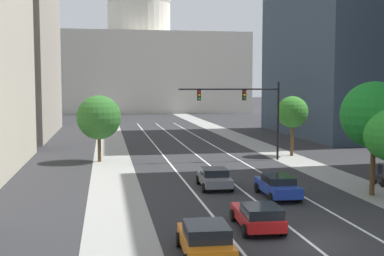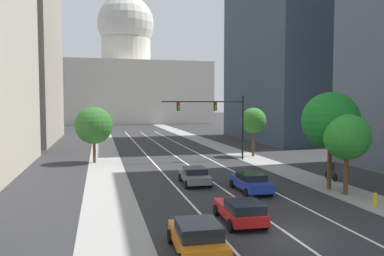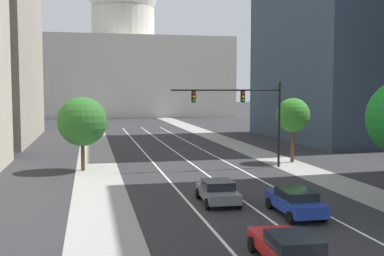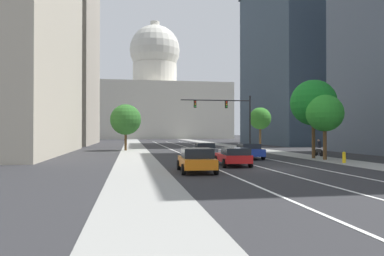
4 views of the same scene
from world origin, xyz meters
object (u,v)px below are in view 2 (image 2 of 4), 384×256
at_px(capitol_building, 126,79).
at_px(cyclist, 331,170).
at_px(street_tree_near_left, 94,125).
at_px(car_red, 241,210).
at_px(car_blue, 251,182).
at_px(traffic_signal_mast, 218,114).
at_px(street_tree_far_right, 331,121).
at_px(car_gray, 195,175).
at_px(fire_hydrant, 375,200).
at_px(street_tree_near_right, 253,121).
at_px(car_orange, 197,237).
at_px(street_tree_mid_right, 347,137).

xyz_separation_m(capitol_building, cyclist, (9.89, -101.23, -13.90)).
height_order(cyclist, street_tree_near_left, street_tree_near_left).
distance_m(car_red, street_tree_near_left, 25.07).
height_order(car_blue, traffic_signal_mast, traffic_signal_mast).
bearing_deg(street_tree_far_right, car_gray, 157.27).
bearing_deg(cyclist, car_gray, 83.84).
height_order(car_blue, fire_hydrant, car_blue).
bearing_deg(fire_hydrant, street_tree_near_left, 127.61).
bearing_deg(street_tree_far_right, car_blue, 175.40).
xyz_separation_m(street_tree_far_right, street_tree_near_left, (-17.48, 17.35, -1.10)).
xyz_separation_m(capitol_building, street_tree_near_right, (9.30, -85.96, -10.39)).
xyz_separation_m(car_orange, car_blue, (6.70, 10.17, -0.02)).
xyz_separation_m(street_tree_mid_right, street_tree_far_right, (-0.08, 1.86, 1.08)).
xyz_separation_m(fire_hydrant, street_tree_near_right, (1.59, 23.11, 3.90)).
bearing_deg(car_gray, street_tree_mid_right, -119.23).
distance_m(traffic_signal_mast, street_tree_mid_right, 17.97).
bearing_deg(capitol_building, street_tree_far_right, -85.67).
relative_size(car_red, car_gray, 1.01).
relative_size(car_gray, street_tree_near_right, 0.70).
relative_size(capitol_building, car_orange, 12.49).
relative_size(car_gray, traffic_signal_mast, 0.44).
relative_size(car_blue, street_tree_far_right, 0.61).
height_order(capitol_building, street_tree_mid_right, capitol_building).
height_order(car_orange, cyclist, cyclist).
xyz_separation_m(capitol_building, fire_hydrant, (7.71, -109.07, -14.29)).
relative_size(capitol_building, street_tree_mid_right, 9.27).
bearing_deg(car_red, capitol_building, 1.74).
xyz_separation_m(traffic_signal_mast, fire_hydrant, (3.68, -20.78, -4.79)).
bearing_deg(fire_hydrant, car_blue, 136.93).
xyz_separation_m(fire_hydrant, cyclist, (2.18, 7.85, 0.39)).
distance_m(capitol_building, fire_hydrant, 110.27).
bearing_deg(car_blue, car_gray, 44.83).
distance_m(car_gray, street_tree_mid_right, 11.76).
height_order(street_tree_near_right, street_tree_near_left, street_tree_near_left).
distance_m(street_tree_near_right, street_tree_near_left, 18.93).
bearing_deg(fire_hydrant, car_gray, 135.76).
bearing_deg(street_tree_far_right, car_red, -147.05).
relative_size(capitol_building, car_gray, 12.79).
bearing_deg(street_tree_mid_right, street_tree_near_left, 132.43).
height_order(street_tree_mid_right, street_tree_near_right, street_tree_near_right).
bearing_deg(car_gray, car_blue, -134.13).
bearing_deg(street_tree_near_right, car_gray, -128.14).
distance_m(car_blue, cyclist, 8.51).
xyz_separation_m(capitol_building, car_orange, (-5.03, -113.60, -13.98)).
bearing_deg(traffic_signal_mast, cyclist, -65.62).
height_order(fire_hydrant, street_tree_far_right, street_tree_far_right).
bearing_deg(fire_hydrant, car_orange, -160.42).
bearing_deg(capitol_building, car_orange, -92.53).
bearing_deg(street_tree_near_left, car_orange, -80.35).
height_order(traffic_signal_mast, street_tree_far_right, traffic_signal_mast).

